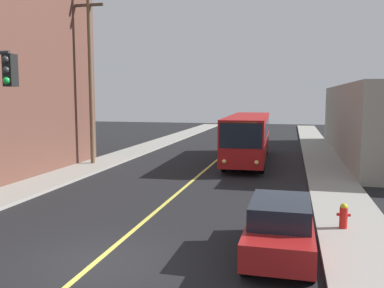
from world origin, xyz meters
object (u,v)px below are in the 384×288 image
at_px(city_bus, 248,136).
at_px(utility_pole_mid, 90,66).
at_px(parked_car_red, 280,227).
at_px(fire_hydrant, 344,215).

bearing_deg(city_bus, utility_pole_mid, -157.81).
distance_m(city_bus, parked_car_red, 17.30).
relative_size(city_bus, fire_hydrant, 14.55).
xyz_separation_m(city_bus, utility_pole_mid, (-9.75, -3.98, 4.66)).
bearing_deg(parked_car_red, city_bus, 98.84).
height_order(city_bus, fire_hydrant, city_bus).
relative_size(city_bus, parked_car_red, 2.77).
relative_size(utility_pole_mid, fire_hydrant, 13.80).
distance_m(city_bus, utility_pole_mid, 11.52).
height_order(utility_pole_mid, fire_hydrant, utility_pole_mid).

